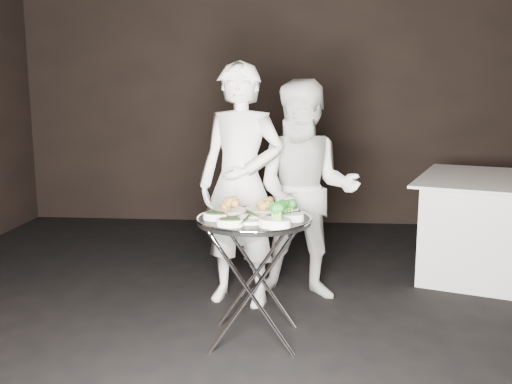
# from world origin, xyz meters

# --- Properties ---
(floor) EXTENTS (6.00, 7.00, 0.05)m
(floor) POSITION_xyz_m (0.00, 0.00, -0.03)
(floor) COLOR black
(floor) RESTS_ON ground
(wall_back) EXTENTS (6.00, 0.05, 3.00)m
(wall_back) POSITION_xyz_m (0.00, 3.52, 1.50)
(wall_back) COLOR black
(wall_back) RESTS_ON floor
(tray_stand) EXTENTS (0.54, 0.46, 0.79)m
(tray_stand) POSITION_xyz_m (0.07, 0.11, 0.45)
(tray_stand) COLOR silver
(tray_stand) RESTS_ON floor
(serving_tray) EXTENTS (0.73, 0.73, 0.04)m
(serving_tray) POSITION_xyz_m (0.07, 0.11, 0.80)
(serving_tray) COLOR black
(serving_tray) RESTS_ON tray_stand
(potato_plate_a) EXTENTS (0.22, 0.22, 0.08)m
(potato_plate_a) POSITION_xyz_m (-0.11, 0.28, 0.85)
(potato_plate_a) COLOR beige
(potato_plate_a) RESTS_ON serving_tray
(potato_plate_b) EXTENTS (0.22, 0.22, 0.08)m
(potato_plate_b) POSITION_xyz_m (0.11, 0.34, 0.85)
(potato_plate_b) COLOR beige
(potato_plate_b) RESTS_ON serving_tray
(greens_bowl) EXTENTS (0.12, 0.12, 0.07)m
(greens_bowl) POSITION_xyz_m (0.29, 0.24, 0.84)
(greens_bowl) COLOR white
(greens_bowl) RESTS_ON serving_tray
(asparagus_plate_a) EXTENTS (0.21, 0.18, 0.04)m
(asparagus_plate_a) POSITION_xyz_m (0.06, 0.12, 0.83)
(asparagus_plate_a) COLOR white
(asparagus_plate_a) RESTS_ON serving_tray
(asparagus_plate_b) EXTENTS (0.21, 0.13, 0.04)m
(asparagus_plate_b) POSITION_xyz_m (0.03, -0.03, 0.83)
(asparagus_plate_b) COLOR white
(asparagus_plate_b) RESTS_ON serving_tray
(spinach_bowl_a) EXTENTS (0.18, 0.14, 0.06)m
(spinach_bowl_a) POSITION_xyz_m (-0.17, 0.05, 0.84)
(spinach_bowl_a) COLOR white
(spinach_bowl_a) RESTS_ON serving_tray
(spinach_bowl_b) EXTENTS (0.16, 0.10, 0.06)m
(spinach_bowl_b) POSITION_xyz_m (-0.05, -0.11, 0.84)
(spinach_bowl_b) COLOR white
(spinach_bowl_b) RESTS_ON serving_tray
(broccoli_bowl_a) EXTENTS (0.19, 0.15, 0.07)m
(broccoli_bowl_a) POSITION_xyz_m (0.29, 0.07, 0.84)
(broccoli_bowl_a) COLOR white
(broccoli_bowl_a) RESTS_ON serving_tray
(broccoli_bowl_b) EXTENTS (0.23, 0.20, 0.08)m
(broccoli_bowl_b) POSITION_xyz_m (0.21, -0.11, 0.85)
(broccoli_bowl_b) COLOR white
(broccoli_bowl_b) RESTS_ON serving_tray
(serving_utensils) EXTENTS (0.58, 0.41, 0.01)m
(serving_utensils) POSITION_xyz_m (0.08, 0.18, 0.86)
(serving_utensils) COLOR silver
(serving_utensils) RESTS_ON serving_tray
(waiter_left) EXTENTS (0.75, 0.59, 1.81)m
(waiter_left) POSITION_xyz_m (-0.09, 0.80, 0.90)
(waiter_left) COLOR white
(waiter_left) RESTS_ON floor
(waiter_right) EXTENTS (0.88, 0.72, 1.68)m
(waiter_right) POSITION_xyz_m (0.39, 0.94, 0.84)
(waiter_right) COLOR white
(waiter_right) RESTS_ON floor
(dining_table) EXTENTS (1.50, 1.50, 0.85)m
(dining_table) POSITION_xyz_m (2.15, 1.62, 0.43)
(dining_table) COLOR white
(dining_table) RESTS_ON floor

